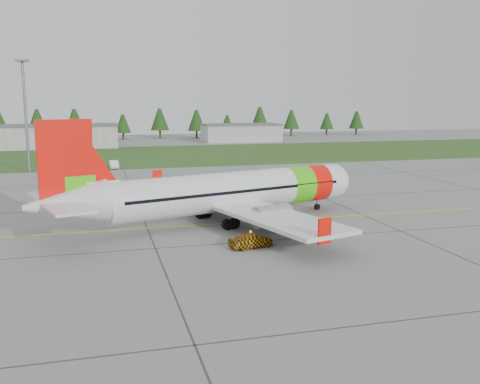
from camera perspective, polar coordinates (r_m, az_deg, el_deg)
name	(u,v)px	position (r m, az deg, el deg)	size (l,w,h in m)	color
ground	(309,238)	(52.88, 7.42, -4.85)	(320.00, 320.00, 0.00)	gray
aircraft	(226,192)	(58.30, -1.55, -0.03)	(37.30, 35.22, 11.58)	silver
follow_me_car	(251,225)	(48.51, 1.15, -3.59)	(1.67, 1.41, 4.14)	orange
service_van	(114,156)	(107.12, -13.32, 3.71)	(1.63, 1.54, 4.69)	white
grass_strip	(181,155)	(131.38, -6.34, 3.99)	(320.00, 50.00, 0.03)	#30561E
taxi_guideline	(282,220)	(60.13, 4.52, -2.98)	(120.00, 0.25, 0.02)	gold
hangar_west	(58,137)	(157.88, -18.83, 5.60)	(32.00, 14.00, 6.00)	#A8A8A3
hangar_east	(241,133)	(171.49, 0.10, 6.29)	(24.00, 12.00, 5.20)	#A8A8A3
floodlight_mast	(26,118)	(105.97, -21.87, 7.36)	(0.50, 0.50, 20.00)	slate
treeline	(155,124)	(186.44, -9.03, 7.20)	(160.00, 8.00, 10.00)	#1C3F14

